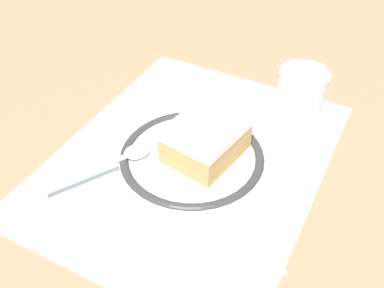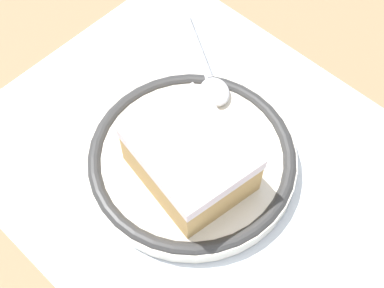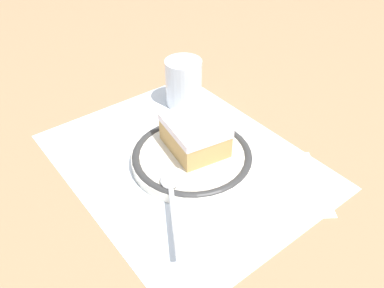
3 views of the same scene
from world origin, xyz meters
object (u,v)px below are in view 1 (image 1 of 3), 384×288
(plate, at_px, (192,159))
(napkin, at_px, (206,260))
(cake_slice, at_px, (204,141))
(cup, at_px, (299,102))
(spoon, at_px, (117,160))

(plate, distance_m, napkin, 0.15)
(cake_slice, height_order, napkin, cake_slice)
(plate, bearing_deg, cup, -32.84)
(cup, bearing_deg, cake_slice, 150.03)
(cake_slice, relative_size, cup, 1.26)
(cup, xyz_separation_m, napkin, (-0.27, 0.01, -0.04))
(plate, height_order, cake_slice, cake_slice)
(plate, bearing_deg, napkin, -146.86)
(cake_slice, bearing_deg, plate, 116.07)
(cup, relative_size, napkin, 0.63)
(cake_slice, bearing_deg, spoon, 123.82)
(cake_slice, height_order, cup, cup)
(plate, height_order, napkin, plate)
(plate, distance_m, cup, 0.18)
(napkin, bearing_deg, cake_slice, 27.13)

